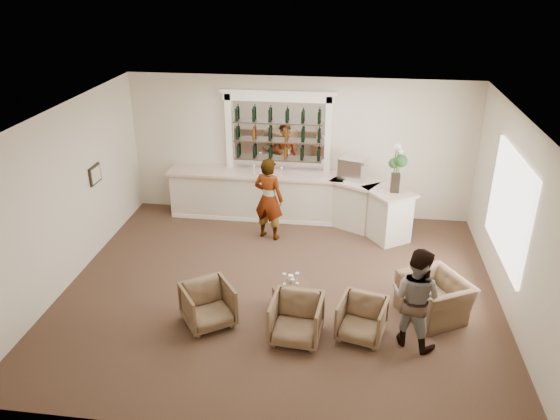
# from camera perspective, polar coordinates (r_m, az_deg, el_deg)

# --- Properties ---
(ground) EXTENTS (8.00, 8.00, 0.00)m
(ground) POSITION_cam_1_polar(r_m,az_deg,el_deg) (10.35, -0.01, -8.28)
(ground) COLOR brown
(ground) RESTS_ON ground
(room_shell) EXTENTS (8.04, 7.02, 3.32)m
(room_shell) POSITION_cam_1_polar(r_m,az_deg,el_deg) (9.94, 1.47, 5.32)
(room_shell) COLOR beige
(room_shell) RESTS_ON ground
(bar_counter) EXTENTS (5.72, 1.80, 1.14)m
(bar_counter) POSITION_cam_1_polar(r_m,az_deg,el_deg) (12.73, 1.05, 1.24)
(bar_counter) COLOR beige
(bar_counter) RESTS_ON ground
(back_bar_alcove) EXTENTS (2.64, 0.25, 3.00)m
(back_bar_alcove) POSITION_cam_1_polar(r_m,az_deg,el_deg) (12.66, -0.21, 8.13)
(back_bar_alcove) COLOR white
(back_bar_alcove) RESTS_ON ground
(cocktail_table) EXTENTS (0.66, 0.66, 0.50)m
(cocktail_table) POSITION_cam_1_polar(r_m,az_deg,el_deg) (9.67, 1.14, -9.14)
(cocktail_table) COLOR #513223
(cocktail_table) RESTS_ON ground
(sommelier) EXTENTS (0.78, 0.63, 1.85)m
(sommelier) POSITION_cam_1_polar(r_m,az_deg,el_deg) (11.81, -1.19, 1.17)
(sommelier) COLOR gray
(sommelier) RESTS_ON ground
(guest) EXTENTS (1.04, 0.97, 1.70)m
(guest) POSITION_cam_1_polar(r_m,az_deg,el_deg) (8.84, 13.96, -8.87)
(guest) COLOR gray
(guest) RESTS_ON ground
(armchair_left) EXTENTS (1.10, 1.10, 0.73)m
(armchair_left) POSITION_cam_1_polar(r_m,az_deg,el_deg) (9.36, -7.53, -9.81)
(armchair_left) COLOR brown
(armchair_left) RESTS_ON ground
(armchair_center) EXTENTS (0.87, 0.89, 0.75)m
(armchair_center) POSITION_cam_1_polar(r_m,az_deg,el_deg) (8.94, 1.72, -11.32)
(armchair_center) COLOR brown
(armchair_center) RESTS_ON ground
(armchair_right) EXTENTS (0.89, 0.91, 0.68)m
(armchair_right) POSITION_cam_1_polar(r_m,az_deg,el_deg) (9.10, 8.55, -11.19)
(armchair_right) COLOR brown
(armchair_right) RESTS_ON ground
(armchair_far) EXTENTS (1.38, 1.43, 0.71)m
(armchair_far) POSITION_cam_1_polar(r_m,az_deg,el_deg) (9.85, 15.83, -8.75)
(armchair_far) COLOR brown
(armchair_far) RESTS_ON ground
(espresso_machine) EXTENTS (0.68, 0.63, 0.49)m
(espresso_machine) POSITION_cam_1_polar(r_m,az_deg,el_deg) (12.37, 7.60, 4.35)
(espresso_machine) COLOR silver
(espresso_machine) RESTS_ON bar_counter
(flower_vase) EXTENTS (0.28, 0.28, 1.06)m
(flower_vase) POSITION_cam_1_polar(r_m,az_deg,el_deg) (11.67, 12.10, 4.62)
(flower_vase) COLOR black
(flower_vase) RESTS_ON bar_counter
(wine_glass_bar_left) EXTENTS (0.07, 0.07, 0.21)m
(wine_glass_bar_left) POSITION_cam_1_polar(r_m,az_deg,el_deg) (12.45, 0.18, 4.04)
(wine_glass_bar_left) COLOR white
(wine_glass_bar_left) RESTS_ON bar_counter
(wine_glass_bar_right) EXTENTS (0.07, 0.07, 0.21)m
(wine_glass_bar_right) POSITION_cam_1_polar(r_m,az_deg,el_deg) (12.62, -2.73, 4.29)
(wine_glass_bar_right) COLOR white
(wine_glass_bar_right) RESTS_ON bar_counter
(wine_glass_tbl_a) EXTENTS (0.07, 0.07, 0.21)m
(wine_glass_tbl_a) POSITION_cam_1_polar(r_m,az_deg,el_deg) (9.51, 0.45, -7.21)
(wine_glass_tbl_a) COLOR white
(wine_glass_tbl_a) RESTS_ON cocktail_table
(wine_glass_tbl_b) EXTENTS (0.07, 0.07, 0.21)m
(wine_glass_tbl_b) POSITION_cam_1_polar(r_m,az_deg,el_deg) (9.53, 1.81, -7.14)
(wine_glass_tbl_b) COLOR white
(wine_glass_tbl_b) RESTS_ON cocktail_table
(wine_glass_tbl_c) EXTENTS (0.07, 0.07, 0.21)m
(wine_glass_tbl_c) POSITION_cam_1_polar(r_m,az_deg,el_deg) (9.36, 1.31, -7.78)
(wine_glass_tbl_c) COLOR white
(wine_glass_tbl_c) RESTS_ON cocktail_table
(napkin_holder) EXTENTS (0.08, 0.08, 0.12)m
(napkin_holder) POSITION_cam_1_polar(r_m,az_deg,el_deg) (9.62, 1.13, -7.13)
(napkin_holder) COLOR white
(napkin_holder) RESTS_ON cocktail_table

